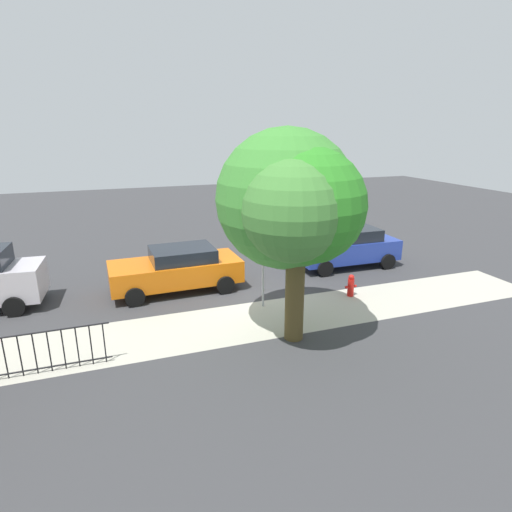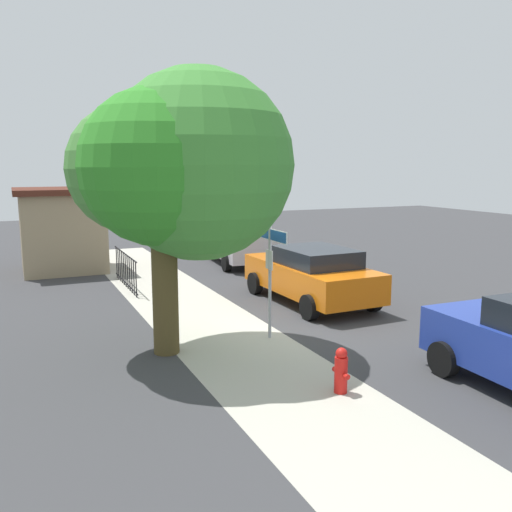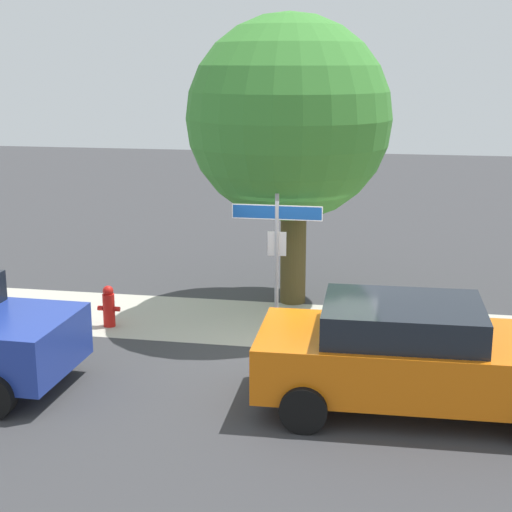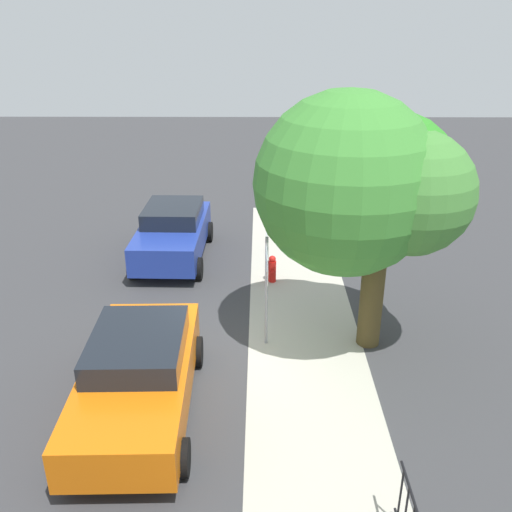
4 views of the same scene
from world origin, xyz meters
name	(u,v)px [view 1 (image 1 of 4)]	position (x,y,z in m)	size (l,w,h in m)	color
ground_plane	(245,303)	(0.00, 0.00, 0.00)	(60.00, 60.00, 0.00)	#38383A
sidewalk_strip	(194,329)	(2.00, 1.30, 0.00)	(24.00, 2.60, 0.00)	#B2AE9E
street_sign	(263,252)	(-0.48, 0.40, 1.84)	(1.55, 0.07, 2.62)	#9EA0A5
shade_tree	(293,203)	(-0.52, 2.44, 3.72)	(3.79, 4.40, 5.66)	#4D4121
car_blue	(347,247)	(-5.28, -2.38, 0.83)	(4.25, 2.15, 1.62)	#213797
car_orange	(177,268)	(1.89, -2.00, 0.81)	(4.58, 2.24, 1.55)	orange
iron_fence	(35,353)	(5.96, 2.30, 0.55)	(3.40, 0.04, 1.07)	black
fire_hydrant	(351,285)	(-3.65, 0.60, 0.38)	(0.42, 0.22, 0.78)	red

